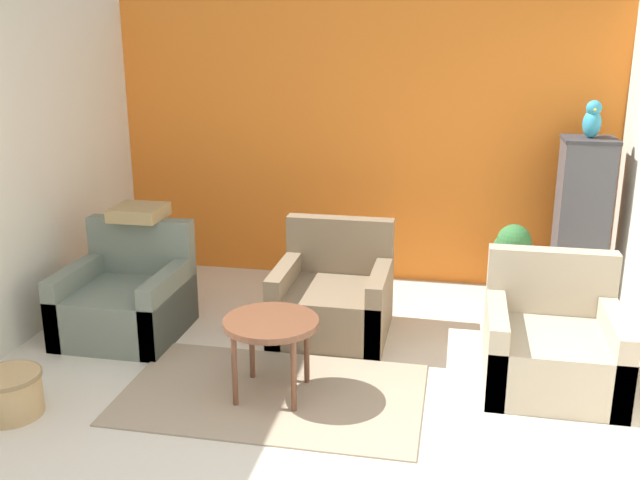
{
  "coord_description": "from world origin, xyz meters",
  "views": [
    {
      "loc": [
        0.9,
        -2.7,
        2.24
      ],
      "look_at": [
        0.0,
        1.8,
        0.88
      ],
      "focal_mm": 40.0,
      "sensor_mm": 36.0,
      "label": 1
    }
  ],
  "objects_px": {
    "coffee_table": "(271,328)",
    "potted_plant": "(512,259)",
    "armchair_right": "(551,347)",
    "armchair_left": "(127,301)",
    "birdcage": "(581,226)",
    "parrot": "(592,120)",
    "armchair_middle": "(333,299)",
    "wicker_basket": "(10,393)"
  },
  "relations": [
    {
      "from": "birdcage",
      "to": "armchair_left",
      "type": "bearing_deg",
      "value": -160.16
    },
    {
      "from": "armchair_right",
      "to": "potted_plant",
      "type": "distance_m",
      "value": 1.41
    },
    {
      "from": "coffee_table",
      "to": "parrot",
      "type": "bearing_deg",
      "value": 43.22
    },
    {
      "from": "potted_plant",
      "to": "wicker_basket",
      "type": "bearing_deg",
      "value": -141.31
    },
    {
      "from": "armchair_middle",
      "to": "potted_plant",
      "type": "relative_size",
      "value": 1.21
    },
    {
      "from": "armchair_left",
      "to": "parrot",
      "type": "height_order",
      "value": "parrot"
    },
    {
      "from": "potted_plant",
      "to": "wicker_basket",
      "type": "xyz_separation_m",
      "value": [
        -3.05,
        -2.44,
        -0.26
      ]
    },
    {
      "from": "armchair_middle",
      "to": "birdcage",
      "type": "distance_m",
      "value": 2.14
    },
    {
      "from": "coffee_table",
      "to": "potted_plant",
      "type": "distance_m",
      "value": 2.46
    },
    {
      "from": "wicker_basket",
      "to": "coffee_table",
      "type": "bearing_deg",
      "value": 20.14
    },
    {
      "from": "birdcage",
      "to": "potted_plant",
      "type": "xyz_separation_m",
      "value": [
        -0.52,
        -0.06,
        -0.3
      ]
    },
    {
      "from": "armchair_right",
      "to": "parrot",
      "type": "xyz_separation_m",
      "value": [
        0.35,
        1.46,
        1.3
      ]
    },
    {
      "from": "coffee_table",
      "to": "armchair_middle",
      "type": "xyz_separation_m",
      "value": [
        0.2,
        1.06,
        -0.2
      ]
    },
    {
      "from": "armchair_right",
      "to": "armchair_left",
      "type": "bearing_deg",
      "value": 175.87
    },
    {
      "from": "armchair_left",
      "to": "wicker_basket",
      "type": "height_order",
      "value": "armchair_left"
    },
    {
      "from": "parrot",
      "to": "armchair_right",
      "type": "bearing_deg",
      "value": -103.32
    },
    {
      "from": "armchair_left",
      "to": "wicker_basket",
      "type": "xyz_separation_m",
      "value": [
        -0.15,
        -1.27,
        -0.12
      ]
    },
    {
      "from": "coffee_table",
      "to": "potted_plant",
      "type": "bearing_deg",
      "value": 50.49
    },
    {
      "from": "coffee_table",
      "to": "parrot",
      "type": "distance_m",
      "value": 3.07
    },
    {
      "from": "coffee_table",
      "to": "wicker_basket",
      "type": "relative_size",
      "value": 1.51
    },
    {
      "from": "armchair_middle",
      "to": "birdcage",
      "type": "relative_size",
      "value": 0.6
    },
    {
      "from": "armchair_right",
      "to": "armchair_middle",
      "type": "height_order",
      "value": "same"
    },
    {
      "from": "parrot",
      "to": "birdcage",
      "type": "bearing_deg",
      "value": -90.0
    },
    {
      "from": "parrot",
      "to": "potted_plant",
      "type": "bearing_deg",
      "value": -172.97
    },
    {
      "from": "coffee_table",
      "to": "armchair_middle",
      "type": "distance_m",
      "value": 1.1
    },
    {
      "from": "potted_plant",
      "to": "coffee_table",
      "type": "bearing_deg",
      "value": -129.51
    },
    {
      "from": "armchair_left",
      "to": "parrot",
      "type": "bearing_deg",
      "value": 19.87
    },
    {
      "from": "armchair_left",
      "to": "armchair_middle",
      "type": "bearing_deg",
      "value": 12.3
    },
    {
      "from": "armchair_middle",
      "to": "birdcage",
      "type": "height_order",
      "value": "birdcage"
    },
    {
      "from": "coffee_table",
      "to": "wicker_basket",
      "type": "xyz_separation_m",
      "value": [
        -1.49,
        -0.55,
        -0.31
      ]
    },
    {
      "from": "armchair_left",
      "to": "wicker_basket",
      "type": "bearing_deg",
      "value": -96.86
    },
    {
      "from": "birdcage",
      "to": "potted_plant",
      "type": "bearing_deg",
      "value": -173.24
    },
    {
      "from": "armchair_right",
      "to": "wicker_basket",
      "type": "bearing_deg",
      "value": -162.0
    },
    {
      "from": "armchair_middle",
      "to": "parrot",
      "type": "xyz_separation_m",
      "value": [
        1.89,
        0.9,
        1.3
      ]
    },
    {
      "from": "birdcage",
      "to": "potted_plant",
      "type": "distance_m",
      "value": 0.61
    },
    {
      "from": "birdcage",
      "to": "wicker_basket",
      "type": "distance_m",
      "value": 4.4
    },
    {
      "from": "coffee_table",
      "to": "armchair_right",
      "type": "bearing_deg",
      "value": 16.14
    },
    {
      "from": "armchair_middle",
      "to": "birdcage",
      "type": "xyz_separation_m",
      "value": [
        1.89,
        0.9,
        0.44
      ]
    },
    {
      "from": "armchair_right",
      "to": "parrot",
      "type": "height_order",
      "value": "parrot"
    },
    {
      "from": "armchair_left",
      "to": "potted_plant",
      "type": "xyz_separation_m",
      "value": [
        2.9,
        1.17,
        0.14
      ]
    },
    {
      "from": "armchair_left",
      "to": "armchair_middle",
      "type": "xyz_separation_m",
      "value": [
        1.53,
        0.33,
        0.0
      ]
    },
    {
      "from": "parrot",
      "to": "potted_plant",
      "type": "xyz_separation_m",
      "value": [
        -0.52,
        -0.06,
        -1.16
      ]
    }
  ]
}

